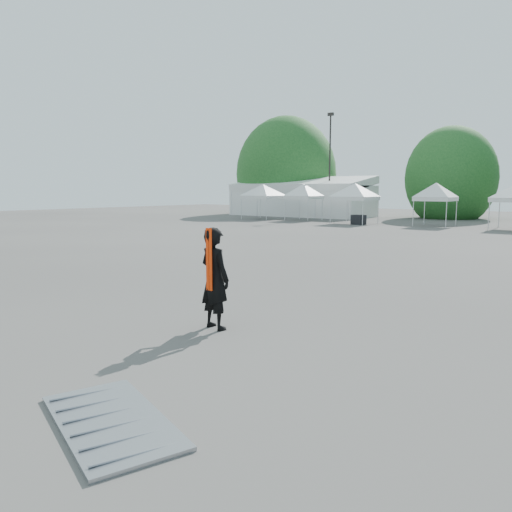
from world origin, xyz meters
The scene contains 12 objects.
ground centered at (0.00, 0.00, 0.00)m, with size 120.00×120.00×0.00m, color #474442.
marquee centered at (-22.00, 35.00, 1.97)m, with size 15.00×6.25×4.23m.
light_pole_west centered at (-18.00, 34.00, 5.77)m, with size 0.60×0.25×10.30m.
tree_far_w centered at (-26.00, 38.00, 4.54)m, with size 4.80×4.80×7.30m.
tree_mid_w centered at (-8.00, 40.00, 3.93)m, with size 4.16×4.16×6.33m.
tent_a centered at (-21.67, 27.85, 3.06)m, with size 4.47×4.47×3.88m.
tent_b centered at (-17.57, 28.57, 3.06)m, with size 3.80×3.80×3.88m.
tent_c centered at (-11.82, 27.33, 3.06)m, with size 4.38×4.38×3.88m.
tent_d centered at (-5.60, 28.46, 3.06)m, with size 3.79×3.79×3.88m.
man centered at (0.37, -3.05, 1.03)m, with size 0.82×0.60×2.06m.
barrier_mid centered at (2.19, -6.90, 0.04)m, with size 2.55×1.83×0.07m.
crate_west centered at (-10.99, 26.43, 0.39)m, with size 1.00×0.78×0.78m, color black.
Camera 1 is at (7.06, -10.32, 2.80)m, focal length 35.00 mm.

